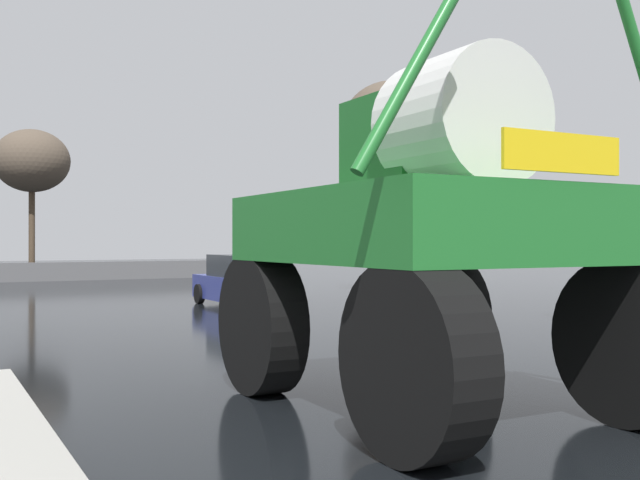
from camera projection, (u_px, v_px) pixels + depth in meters
name	position (u px, v px, depth m)	size (l,w,h in m)	color
ground_plane	(151.00, 325.00, 16.61)	(120.00, 120.00, 0.00)	black
oversize_sprayer	(431.00, 237.00, 8.36)	(4.06, 5.07, 4.46)	black
sedan_ahead	(242.00, 282.00, 21.59)	(1.95, 4.13, 1.52)	navy
traffic_signal_near_right	(451.00, 197.00, 14.01)	(0.24, 0.54, 3.80)	gray
bare_tree_right	(392.00, 126.00, 26.19)	(3.51, 3.51, 7.65)	#473828
bare_tree_far_center	(32.00, 161.00, 35.75)	(3.61, 3.61, 7.39)	#473828
roadside_barrier	(31.00, 272.00, 34.61)	(27.21, 0.24, 0.90)	#59595B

